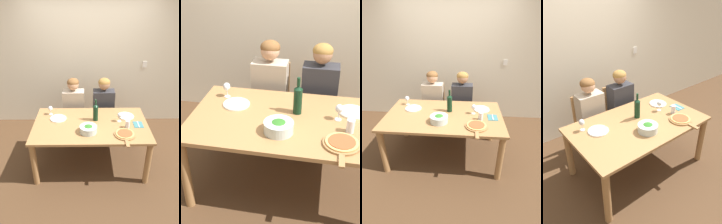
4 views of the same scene
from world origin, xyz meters
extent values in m
plane|color=#4C331E|center=(0.00, 0.00, 0.00)|extent=(40.00, 40.00, 0.00)
cube|color=beige|center=(0.00, 1.43, 1.35)|extent=(10.00, 0.05, 2.70)
cube|color=white|center=(1.10, 1.40, 1.25)|extent=(0.08, 0.01, 0.12)
cube|color=#9E7042|center=(0.00, 0.00, 0.73)|extent=(1.74, 1.04, 0.04)
cylinder|color=#9E7042|center=(-0.81, -0.46, 0.36)|extent=(0.09, 0.09, 0.71)
cylinder|color=#9E7042|center=(0.81, -0.46, 0.36)|extent=(0.09, 0.09, 0.71)
cylinder|color=#9E7042|center=(-0.81, 0.46, 0.36)|extent=(0.09, 0.09, 0.71)
cylinder|color=#9E7042|center=(0.81, 0.46, 0.36)|extent=(0.09, 0.09, 0.71)
cube|color=#9E7042|center=(-0.30, 0.75, 0.42)|extent=(0.42, 0.42, 0.04)
cube|color=#9E7042|center=(-0.30, 0.95, 0.67)|extent=(0.38, 0.03, 0.46)
cylinder|color=#9E7042|center=(-0.49, 0.56, 0.20)|extent=(0.04, 0.04, 0.40)
cylinder|color=#9E7042|center=(-0.11, 0.56, 0.20)|extent=(0.04, 0.04, 0.40)
cylinder|color=#9E7042|center=(-0.49, 0.94, 0.20)|extent=(0.04, 0.04, 0.40)
cylinder|color=#9E7042|center=(-0.11, 0.94, 0.20)|extent=(0.04, 0.04, 0.40)
cube|color=#9E7042|center=(0.25, 0.75, 0.42)|extent=(0.42, 0.42, 0.04)
cube|color=#9E7042|center=(0.25, 0.95, 0.67)|extent=(0.38, 0.03, 0.46)
cylinder|color=#9E7042|center=(0.06, 0.56, 0.20)|extent=(0.04, 0.04, 0.40)
cylinder|color=#9E7042|center=(0.44, 0.56, 0.20)|extent=(0.04, 0.04, 0.40)
cylinder|color=#9E7042|center=(0.06, 0.94, 0.20)|extent=(0.04, 0.04, 0.40)
cylinder|color=#9E7042|center=(0.44, 0.94, 0.20)|extent=(0.04, 0.04, 0.40)
cylinder|color=#28282D|center=(-0.39, 0.67, 0.22)|extent=(0.10, 0.10, 0.44)
cylinder|color=#28282D|center=(-0.21, 0.67, 0.22)|extent=(0.10, 0.10, 0.44)
cube|color=tan|center=(-0.30, 0.73, 0.71)|extent=(0.38, 0.22, 0.54)
cylinder|color=tan|center=(-0.50, 0.49, 0.56)|extent=(0.07, 0.31, 0.14)
cylinder|color=tan|center=(-0.10, 0.49, 0.56)|extent=(0.07, 0.31, 0.14)
sphere|color=tan|center=(-0.30, 0.73, 1.10)|extent=(0.20, 0.20, 0.20)
ellipsoid|color=brown|center=(-0.30, 0.74, 1.13)|extent=(0.21, 0.21, 0.15)
cylinder|color=#28282D|center=(0.16, 0.67, 0.22)|extent=(0.10, 0.10, 0.44)
cylinder|color=#28282D|center=(0.34, 0.67, 0.22)|extent=(0.10, 0.10, 0.44)
cube|color=#2D2D33|center=(0.25, 0.73, 0.71)|extent=(0.38, 0.22, 0.54)
cylinder|color=#2D2D33|center=(0.05, 0.49, 0.56)|extent=(0.07, 0.31, 0.14)
cylinder|color=#2D2D33|center=(0.45, 0.49, 0.56)|extent=(0.07, 0.31, 0.14)
sphere|color=#9E7051|center=(0.25, 0.73, 1.10)|extent=(0.20, 0.20, 0.20)
ellipsoid|color=olive|center=(0.25, 0.74, 1.13)|extent=(0.21, 0.21, 0.15)
cylinder|color=black|center=(0.08, 0.12, 0.87)|extent=(0.08, 0.08, 0.24)
cone|color=black|center=(0.08, 0.12, 1.00)|extent=(0.08, 0.08, 0.03)
cylinder|color=black|center=(0.08, 0.12, 1.06)|extent=(0.03, 0.03, 0.08)
cylinder|color=silver|center=(-0.04, -0.22, 0.79)|extent=(0.25, 0.25, 0.10)
ellipsoid|color=#2D6B23|center=(-0.04, -0.22, 0.80)|extent=(0.20, 0.20, 0.11)
cylinder|color=silver|center=(-0.51, 0.16, 0.75)|extent=(0.26, 0.26, 0.01)
torus|color=silver|center=(-0.51, 0.16, 0.76)|extent=(0.25, 0.25, 0.02)
cylinder|color=silver|center=(0.57, 0.22, 0.75)|extent=(0.26, 0.26, 0.01)
torus|color=silver|center=(0.57, 0.22, 0.76)|extent=(0.25, 0.25, 0.02)
cylinder|color=#9E7042|center=(0.48, -0.30, 0.76)|extent=(0.30, 0.30, 0.02)
cube|color=#9E7042|center=(0.48, -0.52, 0.76)|extent=(0.04, 0.14, 0.02)
cylinder|color=tan|center=(0.48, -0.30, 0.77)|extent=(0.26, 0.26, 0.01)
cylinder|color=#AD4C28|center=(0.48, -0.30, 0.78)|extent=(0.21, 0.21, 0.01)
cylinder|color=silver|center=(-0.65, 0.30, 0.75)|extent=(0.06, 0.06, 0.01)
cylinder|color=silver|center=(-0.65, 0.30, 0.79)|extent=(0.01, 0.01, 0.07)
ellipsoid|color=silver|center=(-0.65, 0.30, 0.86)|extent=(0.07, 0.07, 0.08)
ellipsoid|color=maroon|center=(-0.65, 0.30, 0.85)|extent=(0.06, 0.06, 0.03)
cylinder|color=silver|center=(0.44, 0.07, 0.75)|extent=(0.06, 0.06, 0.01)
cylinder|color=silver|center=(0.44, 0.07, 0.79)|extent=(0.01, 0.01, 0.07)
ellipsoid|color=silver|center=(0.44, 0.07, 0.86)|extent=(0.07, 0.07, 0.08)
ellipsoid|color=maroon|center=(0.44, 0.07, 0.85)|extent=(0.06, 0.06, 0.03)
cylinder|color=silver|center=(0.54, -0.11, 0.81)|extent=(0.07, 0.07, 0.12)
cube|color=#387075|center=(0.72, -0.04, 0.75)|extent=(0.14, 0.18, 0.01)
cube|color=silver|center=(0.72, -0.04, 0.76)|extent=(0.01, 0.17, 0.01)
camera|label=1|loc=(-0.06, -2.83, 2.50)|focal=35.00mm
camera|label=2|loc=(0.31, -2.33, 2.19)|focal=50.00mm
camera|label=3|loc=(0.31, -2.29, 1.99)|focal=28.00mm
camera|label=4|loc=(-1.57, -1.83, 2.27)|focal=35.00mm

